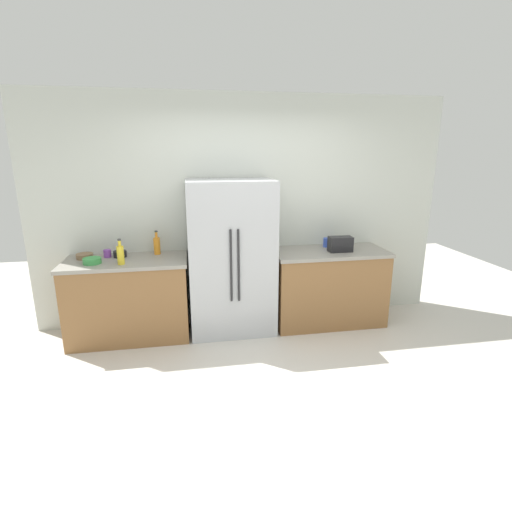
{
  "coord_description": "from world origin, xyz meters",
  "views": [
    {
      "loc": [
        -0.66,
        -2.88,
        2.04
      ],
      "look_at": [
        -0.08,
        0.4,
        1.13
      ],
      "focal_mm": 27.24,
      "sensor_mm": 36.0,
      "label": 1
    }
  ],
  "objects_px": {
    "bowl_a": "(85,256)",
    "bowl_b": "(92,261)",
    "refrigerator": "(231,258)",
    "toaster": "(340,244)",
    "bottle_a": "(120,254)",
    "bottle_b": "(157,245)",
    "bowl_c": "(120,254)",
    "cup_a": "(107,253)",
    "cup_b": "(327,242)"
  },
  "relations": [
    {
      "from": "bowl_a",
      "to": "bottle_b",
      "type": "bearing_deg",
      "value": 3.67
    },
    {
      "from": "refrigerator",
      "to": "cup_a",
      "type": "bearing_deg",
      "value": 173.76
    },
    {
      "from": "bottle_a",
      "to": "cup_b",
      "type": "distance_m",
      "value": 2.38
    },
    {
      "from": "bowl_b",
      "to": "bottle_b",
      "type": "bearing_deg",
      "value": 22.94
    },
    {
      "from": "cup_a",
      "to": "bowl_c",
      "type": "distance_m",
      "value": 0.14
    },
    {
      "from": "cup_a",
      "to": "bowl_a",
      "type": "distance_m",
      "value": 0.24
    },
    {
      "from": "cup_b",
      "to": "bowl_a",
      "type": "height_order",
      "value": "cup_b"
    },
    {
      "from": "bottle_b",
      "to": "bowl_c",
      "type": "bearing_deg",
      "value": -173.09
    },
    {
      "from": "refrigerator",
      "to": "bowl_b",
      "type": "xyz_separation_m",
      "value": [
        -1.47,
        -0.09,
        0.06
      ]
    },
    {
      "from": "bottle_a",
      "to": "bowl_a",
      "type": "height_order",
      "value": "bottle_a"
    },
    {
      "from": "bottle_a",
      "to": "refrigerator",
      "type": "bearing_deg",
      "value": 8.18
    },
    {
      "from": "bowl_a",
      "to": "bowl_b",
      "type": "height_order",
      "value": "bowl_b"
    },
    {
      "from": "toaster",
      "to": "bowl_c",
      "type": "xyz_separation_m",
      "value": [
        -2.49,
        0.2,
        -0.05
      ]
    },
    {
      "from": "bowl_c",
      "to": "bowl_a",
      "type": "bearing_deg",
      "value": -179.83
    },
    {
      "from": "bottle_a",
      "to": "bowl_a",
      "type": "distance_m",
      "value": 0.53
    },
    {
      "from": "cup_a",
      "to": "bowl_a",
      "type": "height_order",
      "value": "cup_a"
    },
    {
      "from": "cup_a",
      "to": "bottle_b",
      "type": "bearing_deg",
      "value": 3.98
    },
    {
      "from": "cup_a",
      "to": "cup_b",
      "type": "bearing_deg",
      "value": 0.72
    },
    {
      "from": "toaster",
      "to": "cup_b",
      "type": "height_order",
      "value": "toaster"
    },
    {
      "from": "bottle_a",
      "to": "cup_a",
      "type": "xyz_separation_m",
      "value": [
        -0.19,
        0.32,
        -0.06
      ]
    },
    {
      "from": "bottle_a",
      "to": "bowl_b",
      "type": "relative_size",
      "value": 1.46
    },
    {
      "from": "bottle_a",
      "to": "toaster",
      "type": "bearing_deg",
      "value": 2.46
    },
    {
      "from": "refrigerator",
      "to": "cup_a",
      "type": "relative_size",
      "value": 20.72
    },
    {
      "from": "toaster",
      "to": "bowl_a",
      "type": "distance_m",
      "value": 2.87
    },
    {
      "from": "toaster",
      "to": "cup_b",
      "type": "bearing_deg",
      "value": 106.95
    },
    {
      "from": "refrigerator",
      "to": "toaster",
      "type": "distance_m",
      "value": 1.27
    },
    {
      "from": "bottle_a",
      "to": "bowl_b",
      "type": "xyz_separation_m",
      "value": [
        -0.3,
        0.08,
        -0.08
      ]
    },
    {
      "from": "refrigerator",
      "to": "bottle_b",
      "type": "distance_m",
      "value": 0.85
    },
    {
      "from": "refrigerator",
      "to": "toaster",
      "type": "height_order",
      "value": "refrigerator"
    },
    {
      "from": "bottle_a",
      "to": "bowl_c",
      "type": "distance_m",
      "value": 0.32
    },
    {
      "from": "bottle_a",
      "to": "cup_b",
      "type": "xyz_separation_m",
      "value": [
        2.36,
        0.35,
        -0.05
      ]
    },
    {
      "from": "toaster",
      "to": "bowl_c",
      "type": "relative_size",
      "value": 1.92
    },
    {
      "from": "bowl_a",
      "to": "bowl_c",
      "type": "height_order",
      "value": "bowl_c"
    },
    {
      "from": "refrigerator",
      "to": "bottle_a",
      "type": "xyz_separation_m",
      "value": [
        -1.16,
        -0.17,
        0.14
      ]
    },
    {
      "from": "toaster",
      "to": "bowl_a",
      "type": "xyz_separation_m",
      "value": [
        -2.86,
        0.2,
        -0.06
      ]
    },
    {
      "from": "bottle_b",
      "to": "bowl_a",
      "type": "bearing_deg",
      "value": -176.33
    },
    {
      "from": "toaster",
      "to": "bottle_a",
      "type": "bearing_deg",
      "value": -177.54
    },
    {
      "from": "cup_a",
      "to": "toaster",
      "type": "bearing_deg",
      "value": -4.59
    },
    {
      "from": "bottle_b",
      "to": "bowl_b",
      "type": "height_order",
      "value": "bottle_b"
    },
    {
      "from": "toaster",
      "to": "bottle_a",
      "type": "height_order",
      "value": "bottle_a"
    },
    {
      "from": "bottle_b",
      "to": "bowl_a",
      "type": "distance_m",
      "value": 0.77
    },
    {
      "from": "refrigerator",
      "to": "bowl_c",
      "type": "bearing_deg",
      "value": 173.6
    },
    {
      "from": "bowl_c",
      "to": "toaster",
      "type": "bearing_deg",
      "value": -4.59
    },
    {
      "from": "bottle_a",
      "to": "cup_b",
      "type": "height_order",
      "value": "bottle_a"
    },
    {
      "from": "toaster",
      "to": "cup_b",
      "type": "relative_size",
      "value": 2.48
    },
    {
      "from": "toaster",
      "to": "bowl_b",
      "type": "height_order",
      "value": "toaster"
    },
    {
      "from": "toaster",
      "to": "cup_a",
      "type": "relative_size",
      "value": 3.22
    },
    {
      "from": "toaster",
      "to": "bowl_c",
      "type": "height_order",
      "value": "toaster"
    },
    {
      "from": "bottle_a",
      "to": "bottle_b",
      "type": "bearing_deg",
      "value": 45.89
    },
    {
      "from": "refrigerator",
      "to": "bowl_b",
      "type": "distance_m",
      "value": 1.47
    }
  ]
}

